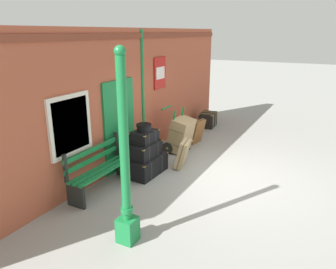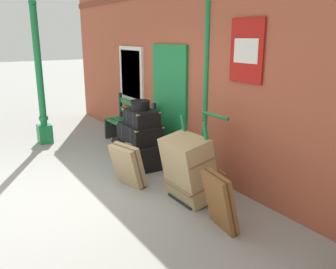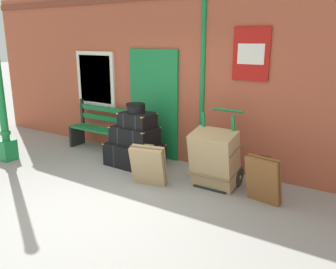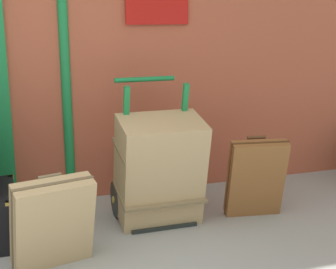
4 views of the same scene
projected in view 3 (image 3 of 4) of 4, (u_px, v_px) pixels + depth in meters
ground_plane at (87, 210)px, 4.82m from camera, size 60.00×60.00×0.00m
brick_facade at (182, 77)px, 6.50m from camera, size 10.40×0.35×3.20m
lamp_post at (2, 103)px, 6.54m from camera, size 0.28×0.28×2.95m
platform_bench at (104, 130)px, 7.32m from camera, size 1.60×0.43×1.01m
steamer_trunk_base at (135, 155)px, 6.48m from camera, size 1.03×0.68×0.43m
steamer_trunk_middle at (135, 135)px, 6.41m from camera, size 0.82×0.57×0.33m
steamer_trunk_top at (137, 120)px, 6.31m from camera, size 0.62×0.47×0.27m
round_hatbox at (136, 107)px, 6.25m from camera, size 0.34×0.34×0.17m
porters_trolley at (219, 168)px, 5.65m from camera, size 0.71×0.62×1.19m
large_brown_trunk at (214, 159)px, 5.45m from camera, size 0.70×0.60×0.95m
suitcase_tan at (149, 165)px, 5.58m from camera, size 0.61×0.44×0.68m
suitcase_cream at (263, 180)px, 4.94m from camera, size 0.52×0.35×0.73m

